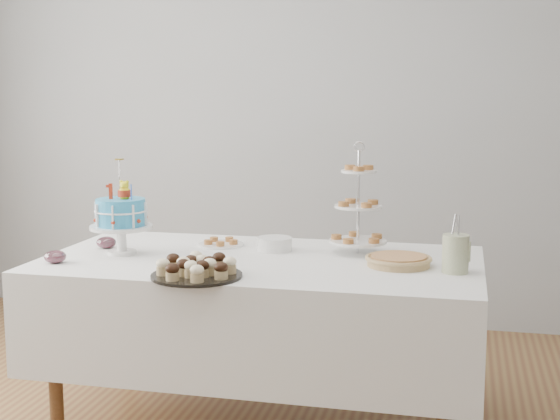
% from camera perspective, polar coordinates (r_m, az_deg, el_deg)
% --- Properties ---
extents(walls, '(5.04, 4.04, 2.70)m').
position_cam_1_polar(walls, '(3.09, -2.86, 5.85)').
color(walls, '#ABADB0').
rests_on(walls, floor).
extents(table, '(1.92, 1.02, 0.77)m').
position_cam_1_polar(table, '(3.51, -1.39, -7.19)').
color(table, silver).
rests_on(table, floor).
extents(birthday_cake, '(0.28, 0.28, 0.43)m').
position_cam_1_polar(birthday_cake, '(3.60, -11.53, -1.33)').
color(birthday_cake, white).
rests_on(birthday_cake, table).
extents(cupcake_tray, '(0.37, 0.37, 0.08)m').
position_cam_1_polar(cupcake_tray, '(3.12, -6.12, -4.17)').
color(cupcake_tray, black).
rests_on(cupcake_tray, table).
extents(pie, '(0.28, 0.28, 0.04)m').
position_cam_1_polar(pie, '(3.34, 8.66, -3.64)').
color(pie, tan).
rests_on(pie, table).
extents(tiered_stand, '(0.26, 0.26, 0.51)m').
position_cam_1_polar(tiered_stand, '(3.55, 5.75, 0.21)').
color(tiered_stand, silver).
rests_on(tiered_stand, table).
extents(plate_stack, '(0.16, 0.16, 0.06)m').
position_cam_1_polar(plate_stack, '(3.62, -0.40, -2.50)').
color(plate_stack, white).
rests_on(plate_stack, table).
extents(pastry_plate, '(0.22, 0.22, 0.03)m').
position_cam_1_polar(pastry_plate, '(3.75, -4.33, -2.41)').
color(pastry_plate, white).
rests_on(pastry_plate, table).
extents(jam_bowl_a, '(0.09, 0.09, 0.06)m').
position_cam_1_polar(jam_bowl_a, '(3.50, -16.12, -3.32)').
color(jam_bowl_a, silver).
rests_on(jam_bowl_a, table).
extents(jam_bowl_b, '(0.09, 0.09, 0.06)m').
position_cam_1_polar(jam_bowl_b, '(3.77, -12.59, -2.34)').
color(jam_bowl_b, silver).
rests_on(jam_bowl_b, table).
extents(utensil_pitcher, '(0.11, 0.11, 0.24)m').
position_cam_1_polar(utensil_pitcher, '(3.25, 12.72, -3.02)').
color(utensil_pitcher, beige).
rests_on(utensil_pitcher, table).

